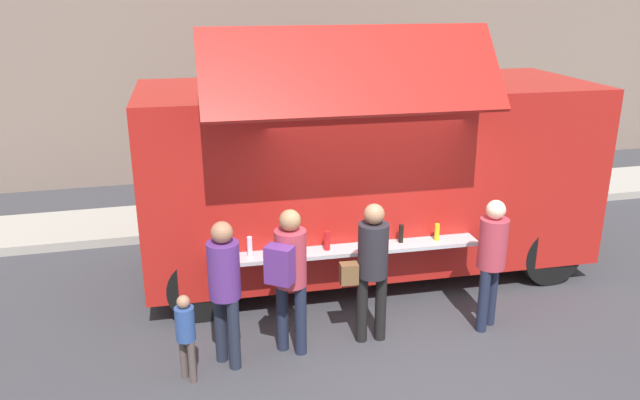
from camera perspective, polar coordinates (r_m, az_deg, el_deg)
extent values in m
plane|color=#38383D|center=(7.96, 5.78, -12.18)|extent=(60.00, 60.00, 0.00)
cube|color=#9E998E|center=(11.70, -19.15, -2.29)|extent=(28.00, 1.60, 0.15)
cube|color=#AE1D18|center=(9.14, 4.26, 2.67)|extent=(6.39, 2.54, 2.50)
cube|color=#AE1D18|center=(7.17, 3.16, 11.70)|extent=(3.50, 0.93, 0.94)
cube|color=black|center=(7.87, 2.13, 2.31)|extent=(3.30, 0.21, 1.13)
cube|color=#B7B7BC|center=(8.00, 2.43, -4.54)|extent=(3.49, 0.47, 0.05)
cylinder|color=silver|center=(7.74, -6.40, -4.23)|extent=(0.06, 0.06, 0.26)
cylinder|color=green|center=(7.86, -2.77, -3.97)|extent=(0.06, 0.06, 0.20)
cylinder|color=red|center=(7.88, 0.64, -3.70)|extent=(0.08, 0.08, 0.25)
cylinder|color=black|center=(8.01, 4.27, -3.51)|extent=(0.07, 0.07, 0.21)
cylinder|color=black|center=(8.18, 7.37, -3.05)|extent=(0.06, 0.06, 0.24)
cylinder|color=yellow|center=(8.32, 10.58, -2.87)|extent=(0.06, 0.06, 0.22)
cube|color=black|center=(10.33, 21.22, 5.92)|extent=(0.15, 1.98, 1.10)
cylinder|color=black|center=(11.26, 14.76, -0.64)|extent=(0.90, 0.28, 0.90)
cylinder|color=black|center=(9.63, 20.08, -4.57)|extent=(0.90, 0.28, 0.90)
cylinder|color=black|center=(10.10, -11.08, -2.62)|extent=(0.90, 0.28, 0.90)
cylinder|color=black|center=(8.25, -10.66, -7.69)|extent=(0.90, 0.28, 0.90)
cylinder|color=#2E5E35|center=(13.13, 17.80, 1.90)|extent=(0.60, 0.60, 0.92)
cylinder|color=black|center=(7.64, 3.83, -9.82)|extent=(0.14, 0.14, 0.86)
cylinder|color=black|center=(7.69, 5.53, -9.65)|extent=(0.14, 0.14, 0.86)
cylinder|color=#252229|center=(7.34, 4.84, -4.55)|extent=(0.36, 0.36, 0.65)
sphere|color=#A06E4F|center=(7.17, 4.94, -1.28)|extent=(0.24, 0.24, 0.24)
cube|color=brown|center=(7.39, 2.64, -6.68)|extent=(0.22, 0.16, 0.25)
cylinder|color=#1D2337|center=(7.47, -3.43, -10.48)|extent=(0.14, 0.14, 0.87)
cylinder|color=#1D2337|center=(7.39, -1.77, -10.83)|extent=(0.14, 0.14, 0.87)
cylinder|color=#AC3645|center=(7.08, -2.69, -5.27)|extent=(0.36, 0.36, 0.66)
sphere|color=#A0744F|center=(6.91, -2.75, -1.85)|extent=(0.24, 0.24, 0.24)
cube|color=#5B2C79|center=(6.84, -3.68, -5.89)|extent=(0.35, 0.33, 0.42)
cylinder|color=#202535|center=(7.35, -9.02, -11.34)|extent=(0.14, 0.14, 0.85)
cylinder|color=#202535|center=(7.19, -7.82, -11.98)|extent=(0.14, 0.14, 0.85)
cylinder|color=#552B77|center=(6.92, -8.72, -6.32)|extent=(0.35, 0.35, 0.64)
sphere|color=#A06B4D|center=(6.75, -8.91, -2.92)|extent=(0.24, 0.24, 0.24)
cylinder|color=#1C2339|center=(8.09, 14.61, -8.83)|extent=(0.13, 0.13, 0.83)
cylinder|color=#1C2339|center=(8.27, 15.32, -8.25)|extent=(0.13, 0.13, 0.83)
cylinder|color=#AD3644|center=(7.88, 15.41, -3.81)|extent=(0.35, 0.35, 0.63)
sphere|color=beige|center=(7.73, 15.69, -0.85)|extent=(0.23, 0.23, 0.23)
cylinder|color=#50433E|center=(7.21, -12.28, -13.80)|extent=(0.08, 0.08, 0.50)
cylinder|color=#50433E|center=(7.13, -11.53, -14.19)|extent=(0.08, 0.08, 0.50)
cylinder|color=#2C4887|center=(6.94, -12.16, -10.92)|extent=(0.21, 0.21, 0.38)
sphere|color=#A07154|center=(6.82, -12.31, -9.01)|extent=(0.14, 0.14, 0.14)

